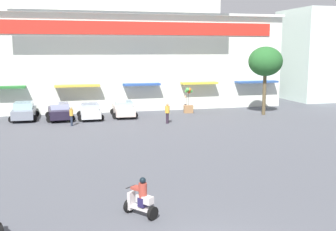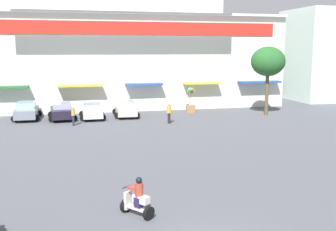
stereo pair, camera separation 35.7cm
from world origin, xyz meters
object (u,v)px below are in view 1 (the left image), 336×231
at_px(parked_car_2, 90,111).
at_px(parked_car_3, 124,109).
at_px(plaza_tree_1, 265,62).
at_px(pedestrian_0, 71,115).
at_px(balloon_vendor_cart, 189,102).
at_px(pedestrian_2, 185,103).
at_px(parked_car_1, 60,111).
at_px(scooter_rider_1, 141,200).
at_px(pedestrian_1, 167,112).
at_px(parked_car_0, 24,111).

relative_size(parked_car_2, parked_car_3, 0.90).
relative_size(plaza_tree_1, pedestrian_0, 4.08).
relative_size(plaza_tree_1, balloon_vendor_cart, 2.56).
xyz_separation_m(parked_car_2, pedestrian_2, (9.56, 1.61, 0.27)).
xyz_separation_m(parked_car_1, scooter_rider_1, (3.15, -22.86, -0.12)).
bearing_deg(pedestrian_1, parked_car_2, 148.25).
bearing_deg(pedestrian_2, pedestrian_1, -120.83).
bearing_deg(parked_car_3, scooter_rider_1, -96.60).
relative_size(parked_car_3, scooter_rider_1, 2.70).
xyz_separation_m(parked_car_2, balloon_vendor_cart, (9.75, 1.22, 0.37)).
relative_size(parked_car_0, parked_car_1, 1.05).
xyz_separation_m(parked_car_0, pedestrian_0, (4.07, -4.14, 0.13)).
xyz_separation_m(pedestrian_1, pedestrian_2, (3.28, 5.49, -0.01)).
relative_size(plaza_tree_1, pedestrian_2, 3.79).
height_order(parked_car_0, parked_car_3, parked_car_0).
bearing_deg(plaza_tree_1, parked_car_1, 173.97).
xyz_separation_m(pedestrian_0, pedestrian_2, (11.26, 4.66, 0.06)).
distance_m(parked_car_1, pedestrian_0, 3.45).
bearing_deg(pedestrian_1, balloon_vendor_cart, 55.72).
relative_size(scooter_rider_1, balloon_vendor_cart, 0.61).
xyz_separation_m(pedestrian_2, balloon_vendor_cart, (0.20, -0.39, 0.10)).
bearing_deg(parked_car_0, pedestrian_0, -45.46).
relative_size(plaza_tree_1, parked_car_2, 1.72).
xyz_separation_m(plaza_tree_1, pedestrian_1, (-10.17, -2.11, -4.10)).
height_order(parked_car_3, balloon_vendor_cart, balloon_vendor_cart).
relative_size(parked_car_3, pedestrian_1, 2.41).
relative_size(parked_car_1, balloon_vendor_cart, 1.57).
bearing_deg(plaza_tree_1, parked_car_0, 172.67).
height_order(parked_car_0, parked_car_2, parked_car_0).
height_order(parked_car_0, pedestrian_0, pedestrian_0).
xyz_separation_m(parked_car_1, pedestrian_0, (0.98, -3.30, 0.16)).
relative_size(plaza_tree_1, scooter_rider_1, 4.18).
xyz_separation_m(parked_car_1, pedestrian_2, (12.24, 1.36, 0.22)).
bearing_deg(parked_car_3, pedestrian_2, 9.09).
height_order(parked_car_0, scooter_rider_1, parked_car_0).
xyz_separation_m(parked_car_2, pedestrian_1, (6.28, -3.88, 0.28)).
bearing_deg(balloon_vendor_cart, plaza_tree_1, -24.05).
distance_m(plaza_tree_1, pedestrian_1, 11.17).
height_order(parked_car_1, parked_car_2, parked_car_1).
xyz_separation_m(parked_car_3, pedestrian_1, (3.12, -4.47, 0.24)).
distance_m(parked_car_3, scooter_rider_1, 23.34).
bearing_deg(pedestrian_0, pedestrian_1, -5.97).
bearing_deg(parked_car_1, balloon_vendor_cart, 4.44).
xyz_separation_m(parked_car_1, parked_car_2, (2.68, -0.25, -0.05)).
bearing_deg(plaza_tree_1, pedestrian_2, 153.88).
bearing_deg(pedestrian_0, scooter_rider_1, -83.66).
relative_size(parked_car_0, balloon_vendor_cart, 1.65).
bearing_deg(pedestrian_2, scooter_rider_1, -110.57).
height_order(parked_car_1, scooter_rider_1, scooter_rider_1).
bearing_deg(plaza_tree_1, balloon_vendor_cart, 155.95).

